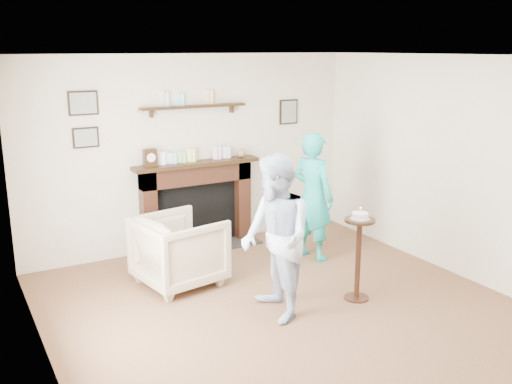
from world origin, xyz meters
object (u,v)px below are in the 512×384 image
woman (311,257)px  pedestal_table (359,243)px  armchair (181,283)px  man (275,316)px

woman → pedestal_table: pedestal_table is taller
armchair → woman: 1.75m
man → pedestal_table: (0.96, -0.07, 0.62)m
man → pedestal_table: 1.14m
armchair → pedestal_table: bearing=-140.5°
armchair → man: 1.31m
man → pedestal_table: size_ratio=1.61×
pedestal_table → man: bearing=175.6°
pedestal_table → woman: bearing=77.3°
armchair → man: (0.52, -1.21, 0.00)m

